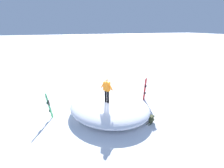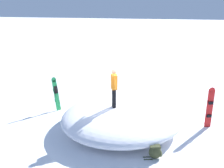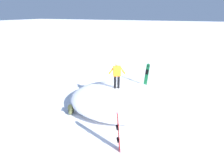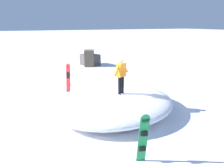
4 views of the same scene
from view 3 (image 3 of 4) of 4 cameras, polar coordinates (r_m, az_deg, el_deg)
The scene contains 6 objects.
ground at distance 9.96m, azimuth 0.88°, elevation -7.20°, with size 240.00×240.00×0.00m, color white.
snow_mound at distance 9.79m, azimuth 2.51°, elevation -4.69°, with size 4.90×5.64×0.92m, color white.
snowboarder_standing at distance 9.57m, azimuth 1.67°, elevation 3.47°, with size 0.52×0.90×1.57m.
snowboard_primary_upright at distance 6.55m, azimuth 2.09°, elevation -15.66°, with size 0.31×0.26×1.74m.
snowboard_secondary_upright at distance 12.72m, azimuth 11.61°, elevation 3.25°, with size 0.36×0.34×1.60m.
backpack_near at distance 9.34m, azimuth -13.68°, elevation -8.39°, with size 0.64×0.45×0.47m.
Camera 3 is at (8.04, 3.15, 4.97)m, focal length 27.25 mm.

